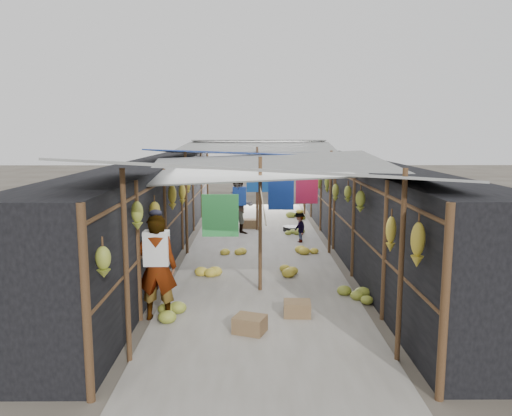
{
  "coord_description": "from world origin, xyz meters",
  "views": [
    {
      "loc": [
        -0.15,
        -6.32,
        3.05
      ],
      "look_at": [
        -0.06,
        5.47,
        1.25
      ],
      "focal_mm": 35.0,
      "sensor_mm": 36.0,
      "label": 1
    }
  ],
  "objects_px": {
    "shopper_blue": "(240,206)",
    "vendor_seated": "(299,227)",
    "crate_near": "(250,325)",
    "vendor_elderly": "(157,267)",
    "black_basin": "(292,229)"
  },
  "relations": [
    {
      "from": "black_basin",
      "to": "shopper_blue",
      "type": "relative_size",
      "value": 0.31
    },
    {
      "from": "vendor_elderly",
      "to": "vendor_seated",
      "type": "xyz_separation_m",
      "value": [
        2.86,
        5.67,
        -0.44
      ]
    },
    {
      "from": "crate_near",
      "to": "vendor_elderly",
      "type": "distance_m",
      "value": 1.79
    },
    {
      "from": "vendor_elderly",
      "to": "shopper_blue",
      "type": "relative_size",
      "value": 1.03
    },
    {
      "from": "black_basin",
      "to": "vendor_elderly",
      "type": "relative_size",
      "value": 0.3
    },
    {
      "from": "black_basin",
      "to": "vendor_seated",
      "type": "relative_size",
      "value": 0.61
    },
    {
      "from": "vendor_elderly",
      "to": "shopper_blue",
      "type": "bearing_deg",
      "value": -99.29
    },
    {
      "from": "crate_near",
      "to": "vendor_seated",
      "type": "height_order",
      "value": "vendor_seated"
    },
    {
      "from": "shopper_blue",
      "to": "black_basin",
      "type": "bearing_deg",
      "value": 4.82
    },
    {
      "from": "black_basin",
      "to": "vendor_seated",
      "type": "xyz_separation_m",
      "value": [
        0.09,
        -1.6,
        0.36
      ]
    },
    {
      "from": "vendor_elderly",
      "to": "black_basin",
      "type": "bearing_deg",
      "value": -110.41
    },
    {
      "from": "crate_near",
      "to": "vendor_elderly",
      "type": "height_order",
      "value": "vendor_elderly"
    },
    {
      "from": "black_basin",
      "to": "shopper_blue",
      "type": "bearing_deg",
      "value": -164.69
    },
    {
      "from": "shopper_blue",
      "to": "vendor_seated",
      "type": "height_order",
      "value": "shopper_blue"
    },
    {
      "from": "vendor_seated",
      "to": "crate_near",
      "type": "bearing_deg",
      "value": -28.28
    }
  ]
}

